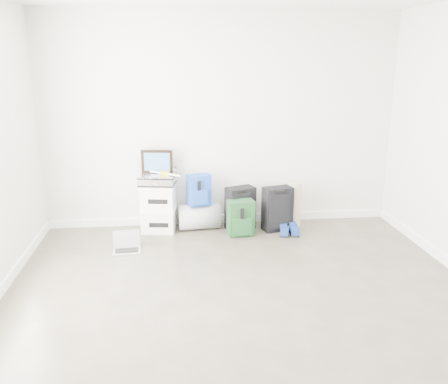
{
  "coord_description": "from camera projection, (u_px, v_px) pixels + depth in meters",
  "views": [
    {
      "loc": [
        -0.61,
        -3.48,
        2.14
      ],
      "look_at": [
        -0.02,
        1.9,
        0.59
      ],
      "focal_mm": 38.0,
      "sensor_mm": 36.0,
      "label": 1
    }
  ],
  "objects": [
    {
      "name": "boxes_stack",
      "position": [
        159.0,
        208.0,
        5.97
      ],
      "size": [
        0.47,
        0.41,
        0.61
      ],
      "rotation": [
        0.0,
        0.0,
        -0.15
      ],
      "color": "white",
      "rests_on": "ground"
    },
    {
      "name": "carry_on",
      "position": [
        277.0,
        209.0,
        6.0
      ],
      "size": [
        0.4,
        0.31,
        0.56
      ],
      "rotation": [
        0.0,
        0.0,
        0.25
      ],
      "color": "black",
      "rests_on": "ground"
    },
    {
      "name": "rolled_rug",
      "position": [
        294.0,
        204.0,
        6.16
      ],
      "size": [
        0.19,
        0.19,
        0.58
      ],
      "primitive_type": "cylinder",
      "color": "tan",
      "rests_on": "ground"
    },
    {
      "name": "ground",
      "position": [
        251.0,
        321.0,
        3.98
      ],
      "size": [
        5.0,
        5.0,
        0.0
      ],
      "primitive_type": "plane",
      "color": "#3D372C",
      "rests_on": "ground"
    },
    {
      "name": "shoes",
      "position": [
        290.0,
        231.0,
        5.92
      ],
      "size": [
        0.28,
        0.28,
        0.09
      ],
      "rotation": [
        0.0,
        0.0,
        -0.24
      ],
      "color": "black",
      "rests_on": "ground"
    },
    {
      "name": "large_suitcase",
      "position": [
        240.0,
        208.0,
        6.05
      ],
      "size": [
        0.4,
        0.33,
        0.55
      ],
      "rotation": [
        0.0,
        0.0,
        0.35
      ],
      "color": "black",
      "rests_on": "ground"
    },
    {
      "name": "drone",
      "position": [
        164.0,
        173.0,
        5.83
      ],
      "size": [
        0.43,
        0.43,
        0.05
      ],
      "rotation": [
        0.0,
        0.0,
        0.14
      ],
      "color": "gold",
      "rests_on": "briefcase"
    },
    {
      "name": "painting",
      "position": [
        157.0,
        162.0,
        5.9
      ],
      "size": [
        0.39,
        0.08,
        0.29
      ],
      "rotation": [
        0.0,
        0.0,
        -0.14
      ],
      "color": "black",
      "rests_on": "briefcase"
    },
    {
      "name": "duffel_bag",
      "position": [
        199.0,
        217.0,
        6.08
      ],
      "size": [
        0.55,
        0.37,
        0.33
      ],
      "primitive_type": "cylinder",
      "rotation": [
        0.0,
        1.57,
        0.08
      ],
      "color": "gray",
      "rests_on": "ground"
    },
    {
      "name": "room_envelope",
      "position": [
        254.0,
        115.0,
        3.52
      ],
      "size": [
        4.52,
        5.02,
        2.71
      ],
      "color": "silver",
      "rests_on": "ground"
    },
    {
      "name": "blue_backpack",
      "position": [
        199.0,
        191.0,
        5.95
      ],
      "size": [
        0.32,
        0.27,
        0.39
      ],
      "rotation": [
        0.0,
        0.0,
        0.28
      ],
      "color": "#172D99",
      "rests_on": "duffel_bag"
    },
    {
      "name": "green_backpack",
      "position": [
        241.0,
        219.0,
        5.84
      ],
      "size": [
        0.34,
        0.27,
        0.44
      ],
      "rotation": [
        0.0,
        0.0,
        0.14
      ],
      "color": "#153A1C",
      "rests_on": "ground"
    },
    {
      "name": "laptop",
      "position": [
        127.0,
        246.0,
        5.42
      ],
      "size": [
        0.32,
        0.24,
        0.22
      ],
      "rotation": [
        0.0,
        0.0,
        0.06
      ],
      "color": "silver",
      "rests_on": "ground"
    },
    {
      "name": "briefcase",
      "position": [
        157.0,
        180.0,
        5.87
      ],
      "size": [
        0.48,
        0.38,
        0.12
      ],
      "primitive_type": "cube",
      "rotation": [
        0.0,
        0.0,
        -0.17
      ],
      "color": "#B2B2B7",
      "rests_on": "boxes_stack"
    }
  ]
}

